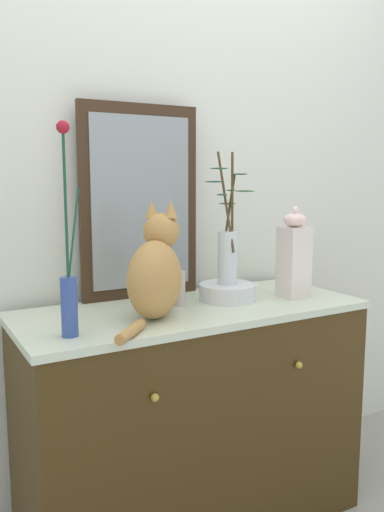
{
  "coord_description": "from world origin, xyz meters",
  "views": [
    {
      "loc": [
        -0.88,
        -1.56,
        1.26
      ],
      "look_at": [
        0.0,
        0.0,
        1.0
      ],
      "focal_mm": 36.67,
      "sensor_mm": 36.0,
      "label": 1
    }
  ],
  "objects_px": {
    "mirror_leaning": "(140,202)",
    "cat_sitting": "(155,272)",
    "sideboard": "(192,416)",
    "bowl_porcelain": "(227,292)",
    "vase_glass_clear": "(228,248)",
    "jar_lidded_porcelain": "(294,256)",
    "candle_pillar": "(178,288)",
    "vase_slim_green": "(69,284)"
  },
  "relations": [
    {
      "from": "mirror_leaning",
      "to": "cat_sitting",
      "type": "distance_m",
      "value": 0.37
    },
    {
      "from": "sideboard",
      "to": "mirror_leaning",
      "type": "distance_m",
      "value": 0.8
    },
    {
      "from": "cat_sitting",
      "to": "bowl_porcelain",
      "type": "bearing_deg",
      "value": 14.83
    },
    {
      "from": "bowl_porcelain",
      "to": "vase_glass_clear",
      "type": "distance_m",
      "value": 0.16
    },
    {
      "from": "jar_lidded_porcelain",
      "to": "candle_pillar",
      "type": "bearing_deg",
      "value": 167.03
    },
    {
      "from": "vase_glass_clear",
      "to": "jar_lidded_porcelain",
      "type": "distance_m",
      "value": 0.26
    },
    {
      "from": "mirror_leaning",
      "to": "vase_slim_green",
      "type": "relative_size",
      "value": 1.19
    },
    {
      "from": "sideboard",
      "to": "mirror_leaning",
      "type": "height_order",
      "value": "mirror_leaning"
    },
    {
      "from": "mirror_leaning",
      "to": "bowl_porcelain",
      "type": "distance_m",
      "value": 0.46
    },
    {
      "from": "cat_sitting",
      "to": "candle_pillar",
      "type": "relative_size",
      "value": 2.78
    },
    {
      "from": "mirror_leaning",
      "to": "bowl_porcelain",
      "type": "relative_size",
      "value": 3.4
    },
    {
      "from": "vase_glass_clear",
      "to": "jar_lidded_porcelain",
      "type": "relative_size",
      "value": 1.4
    },
    {
      "from": "mirror_leaning",
      "to": "candle_pillar",
      "type": "height_order",
      "value": "mirror_leaning"
    },
    {
      "from": "cat_sitting",
      "to": "mirror_leaning",
      "type": "bearing_deg",
      "value": 74.52
    },
    {
      "from": "bowl_porcelain",
      "to": "mirror_leaning",
      "type": "bearing_deg",
      "value": 140.66
    },
    {
      "from": "mirror_leaning",
      "to": "vase_slim_green",
      "type": "xyz_separation_m",
      "value": [
        -0.38,
        -0.36,
        -0.2
      ]
    },
    {
      "from": "jar_lidded_porcelain",
      "to": "cat_sitting",
      "type": "bearing_deg",
      "value": -179.3
    },
    {
      "from": "mirror_leaning",
      "to": "bowl_porcelain",
      "type": "height_order",
      "value": "mirror_leaning"
    },
    {
      "from": "cat_sitting",
      "to": "candle_pillar",
      "type": "distance_m",
      "value": 0.2
    },
    {
      "from": "sideboard",
      "to": "mirror_leaning",
      "type": "bearing_deg",
      "value": 111.23
    },
    {
      "from": "vase_slim_green",
      "to": "vase_glass_clear",
      "type": "height_order",
      "value": "vase_slim_green"
    },
    {
      "from": "cat_sitting",
      "to": "jar_lidded_porcelain",
      "type": "height_order",
      "value": "cat_sitting"
    },
    {
      "from": "mirror_leaning",
      "to": "jar_lidded_porcelain",
      "type": "bearing_deg",
      "value": -30.22
    },
    {
      "from": "bowl_porcelain",
      "to": "candle_pillar",
      "type": "relative_size",
      "value": 1.56
    },
    {
      "from": "bowl_porcelain",
      "to": "vase_slim_green",
      "type": "bearing_deg",
      "value": -166.32
    },
    {
      "from": "mirror_leaning",
      "to": "jar_lidded_porcelain",
      "type": "relative_size",
      "value": 2.08
    },
    {
      "from": "mirror_leaning",
      "to": "jar_lidded_porcelain",
      "type": "xyz_separation_m",
      "value": [
        0.5,
        -0.29,
        -0.2
      ]
    },
    {
      "from": "sideboard",
      "to": "mirror_leaning",
      "type": "xyz_separation_m",
      "value": [
        -0.09,
        0.23,
        0.77
      ]
    },
    {
      "from": "mirror_leaning",
      "to": "bowl_porcelain",
      "type": "xyz_separation_m",
      "value": [
        0.25,
        -0.21,
        -0.33
      ]
    },
    {
      "from": "bowl_porcelain",
      "to": "sideboard",
      "type": "bearing_deg",
      "value": -171.86
    },
    {
      "from": "sideboard",
      "to": "candle_pillar",
      "type": "xyz_separation_m",
      "value": [
        -0.03,
        0.04,
        0.47
      ]
    },
    {
      "from": "vase_slim_green",
      "to": "jar_lidded_porcelain",
      "type": "height_order",
      "value": "vase_slim_green"
    },
    {
      "from": "sideboard",
      "to": "cat_sitting",
      "type": "height_order",
      "value": "cat_sitting"
    },
    {
      "from": "sideboard",
      "to": "candle_pillar",
      "type": "relative_size",
      "value": 9.1
    },
    {
      "from": "sideboard",
      "to": "bowl_porcelain",
      "type": "relative_size",
      "value": 5.82
    },
    {
      "from": "bowl_porcelain",
      "to": "jar_lidded_porcelain",
      "type": "relative_size",
      "value": 0.61
    },
    {
      "from": "sideboard",
      "to": "vase_slim_green",
      "type": "relative_size",
      "value": 2.03
    },
    {
      "from": "vase_slim_green",
      "to": "bowl_porcelain",
      "type": "height_order",
      "value": "vase_slim_green"
    },
    {
      "from": "vase_slim_green",
      "to": "vase_glass_clear",
      "type": "relative_size",
      "value": 1.25
    },
    {
      "from": "vase_glass_clear",
      "to": "vase_slim_green",
      "type": "bearing_deg",
      "value": -166.4
    },
    {
      "from": "vase_slim_green",
      "to": "jar_lidded_porcelain",
      "type": "bearing_deg",
      "value": 4.76
    },
    {
      "from": "vase_slim_green",
      "to": "jar_lidded_porcelain",
      "type": "relative_size",
      "value": 1.75
    }
  ]
}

